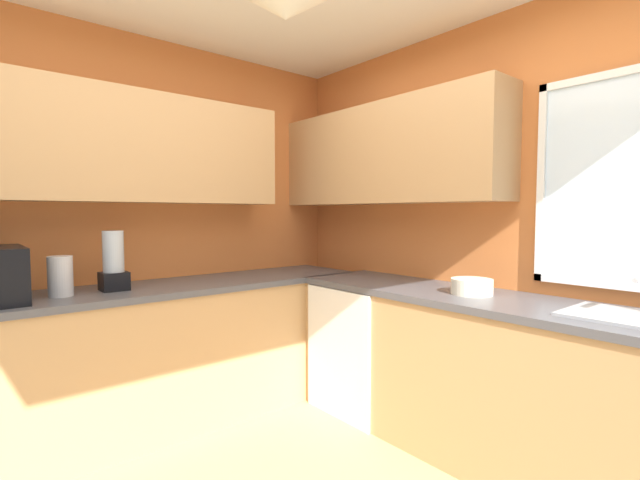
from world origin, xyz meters
name	(u,v)px	position (x,y,z in m)	size (l,w,h in m)	color
room_shell	(287,137)	(-0.74, 0.53, 1.82)	(3.65, 3.34, 2.65)	#D17238
counter_run_left	(155,356)	(-1.46, 0.00, 0.46)	(0.65, 2.95, 0.92)	tan
counter_run_back	(505,383)	(0.21, 1.30, 0.46)	(2.74, 0.65, 0.92)	tan
dishwasher	(367,346)	(-0.80, 1.27, 0.44)	(0.60, 0.60, 0.87)	white
kettle	(60,276)	(-1.44, -0.52, 1.03)	(0.13, 0.13, 0.23)	#B7B7BC
sink_assembly	(636,317)	(0.80, 1.31, 0.93)	(0.54, 0.40, 0.19)	#9EA0A5
bowl	(472,286)	(0.00, 1.30, 0.96)	(0.23, 0.23, 0.09)	beige
blender_appliance	(114,264)	(-1.46, -0.24, 1.08)	(0.15, 0.15, 0.36)	black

